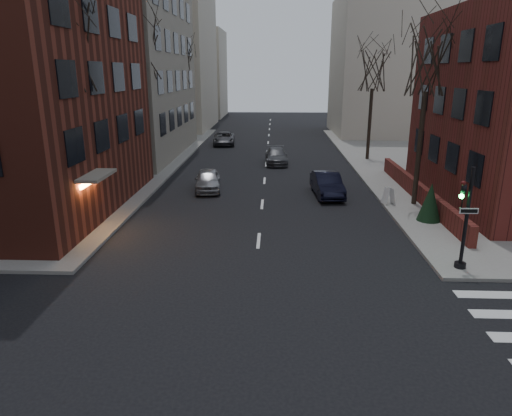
{
  "coord_description": "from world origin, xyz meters",
  "views": [
    {
      "loc": [
        0.68,
        -7.74,
        7.54
      ],
      "look_at": [
        -0.06,
        10.6,
        2.0
      ],
      "focal_mm": 32.0,
      "sensor_mm": 36.0,
      "label": 1
    }
  ],
  "objects": [
    {
      "name": "tree_left_c",
      "position": [
        -8.8,
        40.0,
        8.03
      ],
      "size": [
        3.96,
        3.96,
        9.72
      ],
      "color": "#2D231C",
      "rests_on": "sidewalk_far_left"
    },
    {
      "name": "car_lane_far",
      "position": [
        -4.67,
        40.45,
        0.66
      ],
      "size": [
        2.56,
        4.9,
        1.32
      ],
      "primitive_type": "imported",
      "rotation": [
        0.0,
        0.0,
        0.08
      ],
      "color": "#434248",
      "rests_on": "ground"
    },
    {
      "name": "tree_right_a",
      "position": [
        8.8,
        18.0,
        8.03
      ],
      "size": [
        3.96,
        3.96,
        9.72
      ],
      "color": "#2D231C",
      "rests_on": "sidewalk_far_right"
    },
    {
      "name": "building_distant_lb",
      "position": [
        -13.0,
        72.0,
        7.0
      ],
      "size": [
        10.0,
        12.0,
        14.0
      ],
      "primitive_type": "cube",
      "color": "#BCB19F",
      "rests_on": "ground"
    },
    {
      "name": "building_distant_ra",
      "position": [
        15.0,
        50.0,
        8.0
      ],
      "size": [
        14.0,
        14.0,
        16.0
      ],
      "primitive_type": "cube",
      "color": "#BCB19F",
      "rests_on": "ground"
    },
    {
      "name": "low_wall_right",
      "position": [
        9.3,
        19.0,
        0.65
      ],
      "size": [
        0.35,
        16.0,
        1.0
      ],
      "primitive_type": "cube",
      "color": "maroon",
      "rests_on": "sidewalk_far_right"
    },
    {
      "name": "evergreen_shrub",
      "position": [
        8.64,
        14.88,
        1.14
      ],
      "size": [
        1.21,
        1.21,
        1.97
      ],
      "primitive_type": "cone",
      "rotation": [
        0.0,
        0.0,
        0.02
      ],
      "color": "black",
      "rests_on": "sidewalk_far_right"
    },
    {
      "name": "tree_left_a",
      "position": [
        -8.8,
        14.0,
        8.47
      ],
      "size": [
        4.18,
        4.18,
        10.26
      ],
      "color": "#2D231C",
      "rests_on": "sidewalk_far_left"
    },
    {
      "name": "tree_left_b",
      "position": [
        -8.8,
        26.0,
        8.91
      ],
      "size": [
        4.4,
        4.4,
        10.8
      ],
      "color": "#2D231C",
      "rests_on": "sidewalk_far_left"
    },
    {
      "name": "tree_right_b",
      "position": [
        8.8,
        32.0,
        7.59
      ],
      "size": [
        3.74,
        3.74,
        9.18
      ],
      "color": "#2D231C",
      "rests_on": "sidewalk_far_right"
    },
    {
      "name": "car_lane_gray",
      "position": [
        0.86,
        30.3,
        0.64
      ],
      "size": [
        1.99,
        4.48,
        1.28
      ],
      "primitive_type": "imported",
      "rotation": [
        0.0,
        0.0,
        0.05
      ],
      "color": "#3F4044",
      "rests_on": "ground"
    },
    {
      "name": "streetlamp_far",
      "position": [
        -8.2,
        42.0,
        4.24
      ],
      "size": [
        0.36,
        0.36,
        6.28
      ],
      "color": "black",
      "rests_on": "sidewalk_far_left"
    },
    {
      "name": "parked_sedan",
      "position": [
        4.0,
        20.09,
        0.73
      ],
      "size": [
        1.89,
        4.53,
        1.46
      ],
      "primitive_type": "imported",
      "rotation": [
        0.0,
        0.0,
        0.08
      ],
      "color": "black",
      "rests_on": "ground"
    },
    {
      "name": "streetlamp_near",
      "position": [
        -8.2,
        22.0,
        4.24
      ],
      "size": [
        0.36,
        0.36,
        6.28
      ],
      "color": "black",
      "rests_on": "sidewalk_far_left"
    },
    {
      "name": "car_lane_silver",
      "position": [
        -3.65,
        21.18,
        0.69
      ],
      "size": [
        2.11,
        4.2,
        1.37
      ],
      "primitive_type": "imported",
      "rotation": [
        0.0,
        0.0,
        0.12
      ],
      "color": "gray",
      "rests_on": "ground"
    },
    {
      "name": "building_distant_la",
      "position": [
        -15.0,
        55.0,
        9.0
      ],
      "size": [
        14.0,
        16.0,
        18.0
      ],
      "primitive_type": "cube",
      "color": "#BCB19F",
      "rests_on": "ground"
    },
    {
      "name": "traffic_signal",
      "position": [
        7.94,
        8.99,
        1.91
      ],
      "size": [
        0.76,
        0.44,
        4.0
      ],
      "color": "black",
      "rests_on": "sidewalk_far_right"
    },
    {
      "name": "sandwich_board",
      "position": [
        7.3,
        17.87,
        0.63
      ],
      "size": [
        0.57,
        0.69,
        0.96
      ],
      "primitive_type": "cube",
      "rotation": [
        0.0,
        0.0,
        0.26
      ],
      "color": "white",
      "rests_on": "sidewalk_far_right"
    }
  ]
}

